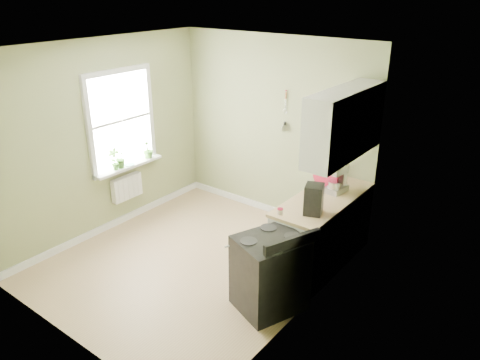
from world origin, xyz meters
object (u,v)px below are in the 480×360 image
Objects in this scene: stand_mixer at (338,179)px; coffee_maker at (314,200)px; stove at (270,273)px; kettle at (334,168)px.

stand_mixer is 1.09× the size of coffee_maker.
stove is 1.96m from kettle.
stove is 4.84× the size of kettle.
stand_mixer is 0.72m from coffee_maker.
stove is at bearing -98.52° from coffee_maker.
stove is at bearing -91.92° from stand_mixer.
kettle is 1.22m from coffee_maker.
coffee_maker is (0.33, -1.17, 0.06)m from kettle.
stand_mixer is at bearing 94.52° from coffee_maker.
stand_mixer is (0.05, 1.41, 0.64)m from stove.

